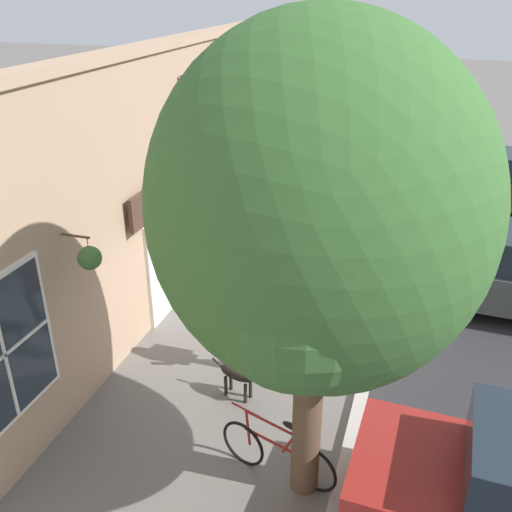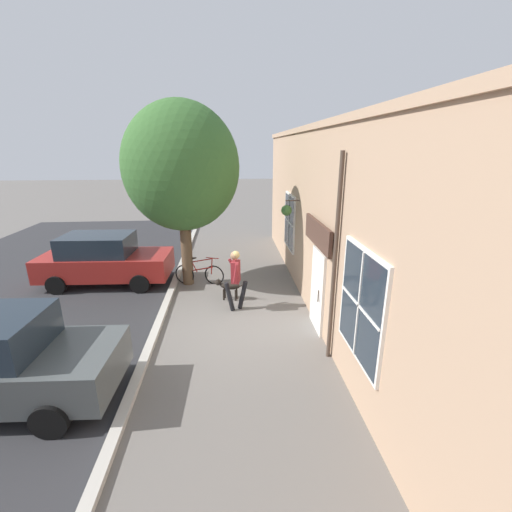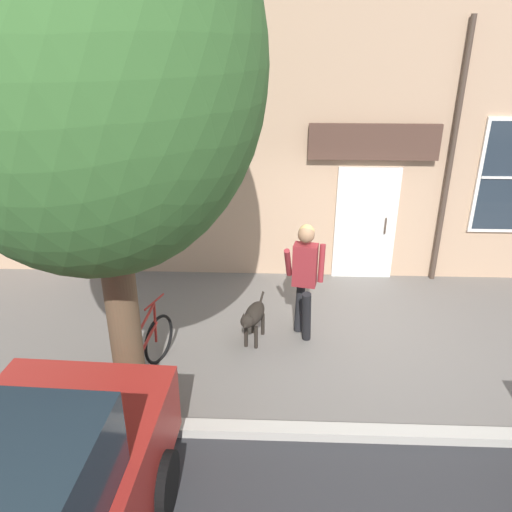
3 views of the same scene
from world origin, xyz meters
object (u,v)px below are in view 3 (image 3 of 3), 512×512
(leaning_bicycle, at_px, (145,358))
(street_tree_by_curb, at_px, (84,78))
(dog_on_leash, at_px, (253,316))
(pedestrian_walking, at_px, (305,270))

(leaning_bicycle, bearing_deg, street_tree_by_curb, -21.31)
(dog_on_leash, relative_size, leaning_bicycle, 0.60)
(dog_on_leash, height_order, leaning_bicycle, leaning_bicycle)
(dog_on_leash, height_order, street_tree_by_curb, street_tree_by_curb)
(pedestrian_walking, bearing_deg, leaning_bicycle, -60.01)
(pedestrian_walking, height_order, street_tree_by_curb, street_tree_by_curb)
(pedestrian_walking, distance_m, leaning_bicycle, 2.53)
(pedestrian_walking, height_order, leaning_bicycle, pedestrian_walking)
(dog_on_leash, bearing_deg, street_tree_by_curb, -47.73)
(pedestrian_walking, distance_m, dog_on_leash, 1.00)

